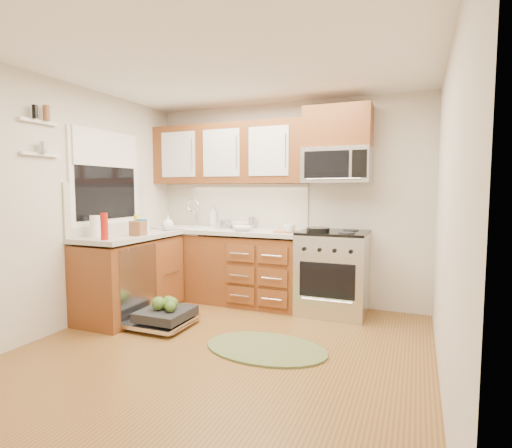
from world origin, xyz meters
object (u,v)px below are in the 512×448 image
at_px(dishwasher, 163,317).
at_px(paper_towel_roll, 95,226).
at_px(skillet, 318,230).
at_px(microwave, 337,165).
at_px(bowl_b, 240,225).
at_px(range, 333,272).
at_px(rug, 266,348).
at_px(stock_pot, 224,224).
at_px(upper_cabinets, 228,154).
at_px(bowl_a, 242,229).
at_px(cutting_board, 287,231).
at_px(cup, 289,228).
at_px(sink, 187,237).

bearing_deg(dishwasher, paper_towel_roll, -170.14).
bearing_deg(dishwasher, skillet, 35.25).
relative_size(microwave, paper_towel_roll, 3.36).
relative_size(microwave, bowl_b, 2.78).
relative_size(range, skillet, 3.66).
relative_size(rug, paper_towel_roll, 4.94).
bearing_deg(skillet, stock_pot, 172.17).
distance_m(dishwasher, stock_pot, 1.46).
bearing_deg(upper_cabinets, rug, -53.11).
distance_m(skillet, bowl_b, 1.15).
xyz_separation_m(skillet, bowl_a, (-0.93, 0.01, -0.02)).
bearing_deg(cutting_board, microwave, 22.78).
xyz_separation_m(upper_cabinets, stock_pot, (0.00, -0.12, -0.89)).
xyz_separation_m(upper_cabinets, microwave, (1.41, -0.02, -0.18)).
distance_m(upper_cabinets, microwave, 1.42).
bearing_deg(microwave, bowl_a, -166.77).
distance_m(skillet, bowl_a, 0.93).
bearing_deg(dishwasher, microwave, 39.07).
relative_size(skillet, cup, 1.93).
distance_m(stock_pot, cutting_board, 0.89).
distance_m(microwave, paper_towel_roll, 2.75).
bearing_deg(skillet, bowl_b, 164.11).
distance_m(rug, paper_towel_roll, 2.20).
bearing_deg(cutting_board, bowl_b, 159.50).
relative_size(sink, bowl_b, 2.27).
height_order(upper_cabinets, sink, upper_cabinets).
xyz_separation_m(dishwasher, paper_towel_roll, (-0.74, -0.13, 0.94)).
height_order(dishwasher, paper_towel_roll, paper_towel_roll).
bearing_deg(stock_pot, bowl_a, -26.45).
bearing_deg(upper_cabinets, bowl_b, 9.22).
height_order(skillet, stock_pot, stock_pot).
distance_m(upper_cabinets, stock_pot, 0.90).
relative_size(upper_cabinets, cutting_board, 6.67).
distance_m(range, bowl_b, 1.36).
relative_size(sink, cup, 4.60).
xyz_separation_m(upper_cabinets, bowl_b, (0.15, 0.03, -0.91)).
bearing_deg(sink, paper_towel_roll, -105.66).
bearing_deg(skillet, upper_cabinets, 167.05).
bearing_deg(range, upper_cabinets, 174.11).
xyz_separation_m(upper_cabinets, range, (1.41, -0.15, -1.40)).
bearing_deg(bowl_b, dishwasher, -102.54).
xyz_separation_m(stock_pot, bowl_a, (0.32, -0.16, -0.03)).
bearing_deg(paper_towel_roll, bowl_a, 43.10).
distance_m(range, cutting_board, 0.71).
bearing_deg(paper_towel_roll, rug, -0.60).
height_order(skillet, bowl_a, skillet).
relative_size(stock_pot, cutting_board, 0.60).
bearing_deg(cup, paper_towel_roll, -148.32).
distance_m(microwave, stock_pot, 1.58).
bearing_deg(skillet, cutting_board, 173.45).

